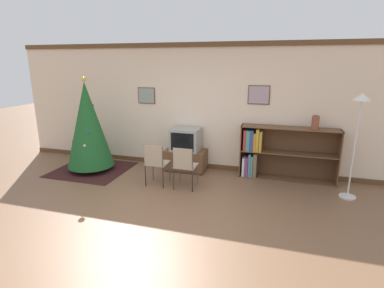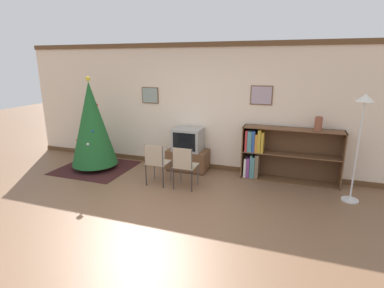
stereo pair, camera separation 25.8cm
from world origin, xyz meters
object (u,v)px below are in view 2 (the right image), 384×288
at_px(tv_console, 188,160).
at_px(standing_lamp, 362,121).
at_px(television, 188,139).
at_px(folding_chair_left, 156,162).
at_px(folding_chair_right, 184,165).
at_px(vase, 318,124).
at_px(bookshelf, 273,154).
at_px(christmas_tree, 92,124).

bearing_deg(tv_console, standing_lamp, -9.11).
xyz_separation_m(tv_console, standing_lamp, (3.15, -0.51, 1.17)).
distance_m(television, folding_chair_left, 1.04).
height_order(folding_chair_right, vase, vase).
bearing_deg(folding_chair_right, bookshelf, 35.37).
distance_m(folding_chair_left, folding_chair_right, 0.57).
height_order(folding_chair_right, bookshelf, bookshelf).
height_order(folding_chair_left, vase, vase).
bearing_deg(standing_lamp, bookshelf, 156.51).
relative_size(tv_console, standing_lamp, 0.48).
bearing_deg(vase, standing_lamp, -41.99).
distance_m(tv_console, television, 0.47).
relative_size(christmas_tree, television, 3.33).
distance_m(bookshelf, standing_lamp, 1.72).
bearing_deg(folding_chair_left, standing_lamp, 7.85).
relative_size(bookshelf, standing_lamp, 1.03).
bearing_deg(christmas_tree, bookshelf, 9.83).
bearing_deg(tv_console, bookshelf, 2.79).
bearing_deg(bookshelf, christmas_tree, -170.17).
height_order(tv_console, vase, vase).
height_order(folding_chair_left, bookshelf, bookshelf).
distance_m(christmas_tree, television, 2.10).
bearing_deg(folding_chair_right, tv_console, 106.27).
bearing_deg(bookshelf, television, -177.13).
bearing_deg(folding_chair_left, tv_console, 73.73).
xyz_separation_m(tv_console, bookshelf, (1.79, 0.09, 0.30)).
relative_size(television, bookshelf, 0.32).
relative_size(folding_chair_left, standing_lamp, 0.45).
bearing_deg(christmas_tree, tv_console, 15.88).
distance_m(folding_chair_right, bookshelf, 1.84).
xyz_separation_m(bookshelf, vase, (0.77, -0.06, 0.68)).
relative_size(tv_console, folding_chair_left, 1.07).
distance_m(folding_chair_right, vase, 2.59).
height_order(tv_console, folding_chair_left, folding_chair_left).
relative_size(christmas_tree, folding_chair_right, 2.45).
distance_m(folding_chair_left, standing_lamp, 3.59).
bearing_deg(vase, television, -179.24).
xyz_separation_m(christmas_tree, tv_console, (2.00, 0.57, -0.78)).
distance_m(christmas_tree, bookshelf, 3.87).
bearing_deg(folding_chair_right, standing_lamp, 9.39).
xyz_separation_m(bookshelf, standing_lamp, (1.36, -0.59, 0.87)).
bearing_deg(standing_lamp, vase, 138.01).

